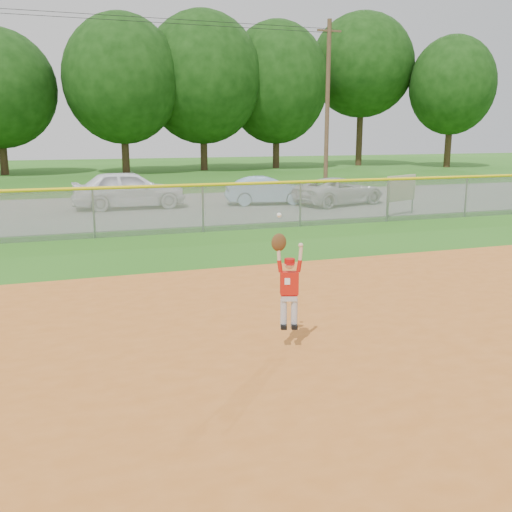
{
  "coord_description": "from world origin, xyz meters",
  "views": [
    {
      "loc": [
        -4.15,
        -7.48,
        3.17
      ],
      "look_at": [
        -1.15,
        1.39,
        1.1
      ],
      "focal_mm": 40.0,
      "sensor_mm": 36.0,
      "label": 1
    }
  ],
  "objects_px": {
    "car_white_a": "(129,189)",
    "car_blue": "(267,191)",
    "ballplayer": "(288,282)",
    "car_white_b": "(339,191)",
    "sponsor_sign": "(401,189)"
  },
  "relations": [
    {
      "from": "car_white_a",
      "to": "sponsor_sign",
      "type": "xyz_separation_m",
      "value": [
        9.43,
        -5.36,
        0.21
      ]
    },
    {
      "from": "car_blue",
      "to": "ballplayer",
      "type": "height_order",
      "value": "ballplayer"
    },
    {
      "from": "car_white_a",
      "to": "car_blue",
      "type": "xyz_separation_m",
      "value": [
        5.82,
        -0.62,
        -0.18
      ]
    },
    {
      "from": "car_white_b",
      "to": "ballplayer",
      "type": "relative_size",
      "value": 2.45
    },
    {
      "from": "car_blue",
      "to": "ballplayer",
      "type": "relative_size",
      "value": 2.12
    },
    {
      "from": "car_white_b",
      "to": "ballplayer",
      "type": "bearing_deg",
      "value": 134.03
    },
    {
      "from": "car_white_b",
      "to": "car_white_a",
      "type": "bearing_deg",
      "value": 62.7
    },
    {
      "from": "car_blue",
      "to": "car_white_b",
      "type": "relative_size",
      "value": 0.87
    },
    {
      "from": "car_white_a",
      "to": "car_blue",
      "type": "height_order",
      "value": "car_white_a"
    },
    {
      "from": "car_blue",
      "to": "sponsor_sign",
      "type": "distance_m",
      "value": 5.98
    },
    {
      "from": "car_white_a",
      "to": "ballplayer",
      "type": "bearing_deg",
      "value": -178.76
    },
    {
      "from": "car_white_a",
      "to": "sponsor_sign",
      "type": "distance_m",
      "value": 10.85
    },
    {
      "from": "ballplayer",
      "to": "car_white_b",
      "type": "bearing_deg",
      "value": 60.57
    },
    {
      "from": "car_white_a",
      "to": "ballplayer",
      "type": "height_order",
      "value": "ballplayer"
    },
    {
      "from": "car_white_a",
      "to": "car_white_b",
      "type": "relative_size",
      "value": 1.1
    }
  ]
}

